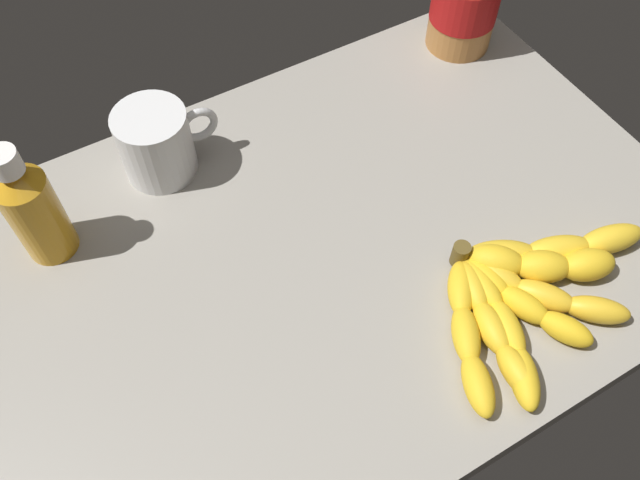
{
  "coord_description": "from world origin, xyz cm",
  "views": [
    {
      "loc": [
        21.79,
        36.3,
        64.17
      ],
      "look_at": [
        2.16,
        2.36,
        5.97
      ],
      "focal_mm": 37.1,
      "sensor_mm": 36.0,
      "label": 1
    }
  ],
  "objects": [
    {
      "name": "ground_plane",
      "position": [
        0.0,
        0.0,
        -2.0
      ],
      "size": [
        87.0,
        57.96,
        4.01
      ],
      "primitive_type": "cube",
      "color": "gray"
    },
    {
      "name": "coffee_mug",
      "position": [
        11.67,
        -20.57,
        4.57
      ],
      "size": [
        12.64,
        8.92,
        9.12
      ],
      "color": "silver",
      "rests_on": "ground_plane"
    },
    {
      "name": "honey_bottle",
      "position": [
        27.32,
        -15.96,
        7.18
      ],
      "size": [
        5.73,
        5.73,
        16.05
      ],
      "color": "orange",
      "rests_on": "ground_plane"
    },
    {
      "name": "banana_bunch",
      "position": [
        -14.94,
        16.82,
        1.57
      ],
      "size": [
        30.7,
        19.85,
        3.75
      ],
      "color": "yellow",
      "rests_on": "ground_plane"
    }
  ]
}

